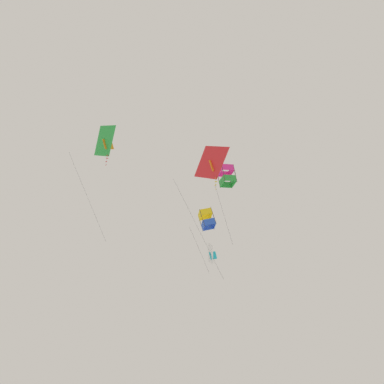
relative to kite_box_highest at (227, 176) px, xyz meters
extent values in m
cube|color=#DB2D93|center=(-0.23, 0.40, 0.63)|extent=(1.00, 0.64, 0.58)
cube|color=#DB2D93|center=(0.31, -0.53, 0.47)|extent=(1.00, 0.64, 0.58)
cube|color=#DB2D93|center=(-0.43, -0.33, 0.55)|extent=(0.60, 1.02, 0.73)
cube|color=#DB2D93|center=(0.51, 0.20, 0.55)|extent=(0.60, 1.02, 0.73)
cube|color=green|center=(-0.30, 0.53, -0.45)|extent=(1.00, 0.64, 0.58)
cube|color=green|center=(0.23, -0.40, -0.60)|extent=(1.00, 0.64, 0.58)
cube|color=green|center=(-0.51, -0.20, -0.52)|extent=(0.60, 1.02, 0.73)
cube|color=green|center=(0.43, 0.34, -0.52)|extent=(0.60, 1.02, 0.73)
cylinder|color=#332D28|center=(-0.73, 0.20, 0.09)|extent=(0.18, 0.27, 1.73)
cylinder|color=#332D28|center=(0.21, 0.74, 0.09)|extent=(0.18, 0.27, 1.73)
cylinder|color=#332D28|center=(-0.20, -0.73, -0.06)|extent=(0.18, 0.27, 1.73)
cylinder|color=#332D28|center=(0.74, -0.19, -0.06)|extent=(0.18, 0.27, 1.73)
cylinder|color=#47474C|center=(-0.61, -0.47, -3.35)|extent=(1.17, 1.13, 5.09)
pyramid|color=red|center=(3.32, -0.75, -0.85)|extent=(2.85, 2.90, 2.02)
cube|color=orange|center=(3.13, -0.56, -1.04)|extent=(0.81, 0.79, 1.16)
cube|color=orange|center=(3.52, -0.94, 0.00)|extent=(0.66, 0.68, 0.23)
cylinder|color=#47474C|center=(3.09, -0.52, -2.03)|extent=(0.01, 0.01, 0.33)
cube|color=yellow|center=(3.09, -0.52, -2.19)|extent=(0.17, 0.03, 0.06)
cylinder|color=#47474C|center=(3.10, -0.51, -2.36)|extent=(0.03, 0.04, 0.33)
cube|color=yellow|center=(3.11, -0.50, -2.52)|extent=(0.03, 0.17, 0.06)
cylinder|color=#47474C|center=(3.14, -0.52, -2.68)|extent=(0.04, 0.07, 0.33)
cube|color=yellow|center=(3.17, -0.53, -2.85)|extent=(0.12, 0.15, 0.06)
cylinder|color=#47474C|center=(3.15, -0.53, -3.01)|extent=(0.01, 0.05, 0.33)
cube|color=yellow|center=(3.13, -0.53, -3.18)|extent=(0.17, 0.06, 0.06)
cylinder|color=#47474C|center=(1.50, -2.24, -5.46)|extent=(3.44, 3.19, 7.20)
pyramid|color=green|center=(3.13, -10.04, 2.96)|extent=(3.06, 3.02, 2.08)
cube|color=orange|center=(2.94, -9.83, 2.77)|extent=(0.84, 0.86, 1.22)
cube|color=orange|center=(3.35, -10.26, 3.84)|extent=(0.71, 0.70, 0.23)
cylinder|color=#47474C|center=(2.87, -9.79, 1.75)|extent=(0.05, 0.02, 0.34)
cube|color=red|center=(2.86, -9.81, 1.58)|extent=(0.14, 0.13, 0.06)
cylinder|color=#47474C|center=(2.90, -9.78, 1.41)|extent=(0.07, 0.08, 0.34)
cube|color=red|center=(2.94, -9.75, 1.24)|extent=(0.08, 0.17, 0.06)
cylinder|color=#47474C|center=(2.93, -9.77, 1.06)|extent=(0.05, 0.01, 0.34)
cube|color=red|center=(2.93, -9.79, 0.89)|extent=(0.07, 0.17, 0.06)
cylinder|color=#47474C|center=(2.92, -9.79, 0.72)|extent=(0.01, 0.03, 0.34)
cube|color=red|center=(2.91, -9.79, 0.55)|extent=(0.14, 0.12, 0.06)
cylinder|color=#47474C|center=(1.59, -11.77, -1.51)|extent=(4.00, 2.60, 6.87)
cube|color=yellow|center=(-6.10, -2.42, 0.00)|extent=(1.14, 0.55, 0.60)
cube|color=yellow|center=(-5.75, -3.46, -0.30)|extent=(1.14, 0.55, 0.60)
cube|color=yellow|center=(-6.46, -3.12, -0.15)|extent=(0.44, 1.21, 0.89)
cube|color=yellow|center=(-5.38, -2.75, -0.15)|extent=(0.44, 1.21, 0.89)
cube|color=blue|center=(-6.19, -2.13, -1.09)|extent=(1.14, 0.55, 0.60)
cube|color=blue|center=(-5.85, -3.17, -1.40)|extent=(1.14, 0.55, 0.60)
cube|color=blue|center=(-6.56, -2.83, -1.24)|extent=(0.44, 1.21, 0.89)
cube|color=blue|center=(-5.48, -2.47, -1.24)|extent=(0.44, 1.21, 0.89)
cylinder|color=#332D28|center=(-6.69, -2.45, -0.54)|extent=(0.21, 0.52, 1.78)
cylinder|color=#332D28|center=(-5.61, -2.09, -0.54)|extent=(0.21, 0.52, 1.78)
cylinder|color=#332D28|center=(-6.34, -3.49, -0.85)|extent=(0.21, 0.52, 1.78)
cylinder|color=#332D28|center=(-5.26, -3.13, -0.85)|extent=(0.21, 0.52, 1.78)
cylinder|color=#47474C|center=(-6.77, -3.71, -3.50)|extent=(2.29, 1.47, 3.94)
pyramid|color=white|center=(-4.12, -2.18, -5.16)|extent=(2.38, 1.05, 1.51)
cube|color=#1EB2C6|center=(-4.17, -2.02, -5.32)|extent=(0.25, 0.68, 0.79)
cube|color=#1EB2C6|center=(-4.09, -2.30, -4.52)|extent=(0.59, 0.24, 0.16)
camera|label=1|loc=(30.01, 3.28, -20.40)|focal=40.03mm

